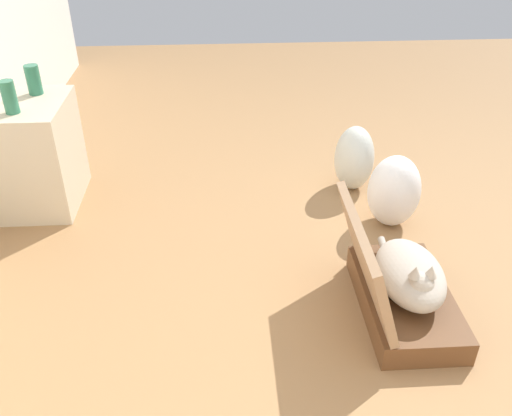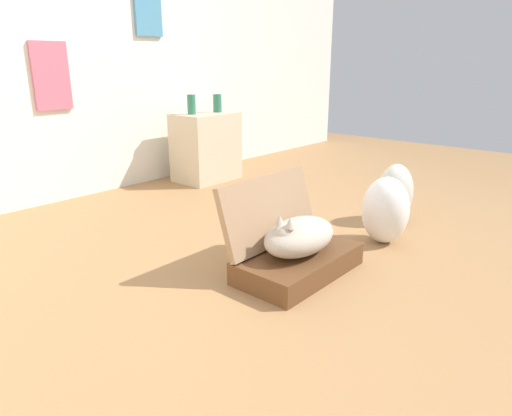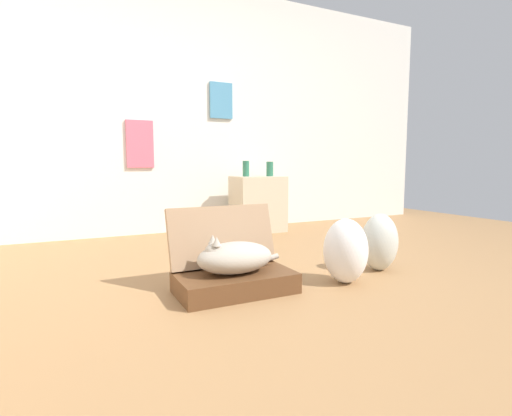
% 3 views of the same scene
% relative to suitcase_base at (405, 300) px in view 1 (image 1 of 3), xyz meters
% --- Properties ---
extents(ground_plane, '(7.68, 7.68, 0.00)m').
position_rel_suitcase_base_xyz_m(ground_plane, '(0.36, -0.07, -0.06)').
color(ground_plane, '#9E7247').
rests_on(ground_plane, ground).
extents(suitcase_base, '(0.66, 0.36, 0.11)m').
position_rel_suitcase_base_xyz_m(suitcase_base, '(0.00, 0.00, 0.00)').
color(suitcase_base, brown).
rests_on(suitcase_base, ground).
extents(suitcase_lid, '(0.66, 0.14, 0.36)m').
position_rel_suitcase_base_xyz_m(suitcase_lid, '(0.00, 0.20, 0.24)').
color(suitcase_lid, '#9B7756').
rests_on(suitcase_lid, suitcase_base).
extents(cat, '(0.52, 0.27, 0.22)m').
position_rel_suitcase_base_xyz_m(cat, '(-0.01, 0.00, 0.15)').
color(cat, '#B2A899').
rests_on(cat, suitcase_base).
extents(plastic_bag_white, '(0.27, 0.27, 0.40)m').
position_rel_suitcase_base_xyz_m(plastic_bag_white, '(0.68, -0.12, 0.14)').
color(plastic_bag_white, white).
rests_on(plastic_bag_white, ground).
extents(plastic_bag_clear, '(0.26, 0.23, 0.39)m').
position_rel_suitcase_base_xyz_m(plastic_bag_clear, '(1.07, 0.00, 0.14)').
color(plastic_bag_clear, silver).
rests_on(plastic_bag_clear, ground).
extents(side_table, '(0.53, 0.39, 0.59)m').
position_rel_suitcase_base_xyz_m(side_table, '(1.03, 1.78, 0.24)').
color(side_table, beige).
rests_on(side_table, ground).
extents(vase_tall, '(0.07, 0.07, 0.16)m').
position_rel_suitcase_base_xyz_m(vase_tall, '(0.90, 1.80, 0.62)').
color(vase_tall, '#2D7051').
rests_on(vase_tall, side_table).
extents(vase_short, '(0.07, 0.07, 0.16)m').
position_rel_suitcase_base_xyz_m(vase_short, '(1.16, 1.75, 0.62)').
color(vase_short, '#2D7051').
rests_on(vase_short, side_table).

